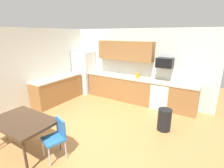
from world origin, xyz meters
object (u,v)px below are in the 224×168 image
(refrigerator, at_px, (84,72))
(chair_near_table, at_px, (56,136))
(oven_range, at_px, (161,95))
(kettle, at_px, (138,76))
(microwave, at_px, (165,63))
(trash_bin, at_px, (164,120))
(dining_table, at_px, (23,122))

(refrigerator, distance_m, chair_near_table, 4.24)
(refrigerator, relative_size, oven_range, 1.95)
(oven_range, xyz_separation_m, kettle, (-0.93, 0.05, 0.56))
(refrigerator, bearing_deg, microwave, 3.03)
(refrigerator, height_order, trash_bin, refrigerator)
(oven_range, relative_size, trash_bin, 1.52)
(dining_table, xyz_separation_m, chair_near_table, (0.78, 0.22, -0.18))
(dining_table, distance_m, chair_near_table, 0.83)
(oven_range, distance_m, chair_near_table, 3.81)
(refrigerator, xyz_separation_m, oven_range, (3.40, 0.08, -0.43))
(trash_bin, bearing_deg, kettle, 134.41)
(dining_table, bearing_deg, refrigerator, 111.50)
(refrigerator, relative_size, dining_table, 1.27)
(refrigerator, relative_size, trash_bin, 2.95)
(refrigerator, xyz_separation_m, chair_near_table, (2.27, -3.56, -0.38))
(dining_table, relative_size, kettle, 7.00)
(chair_near_table, relative_size, trash_bin, 1.42)
(microwave, height_order, chair_near_table, microwave)
(refrigerator, bearing_deg, dining_table, -68.50)
(oven_range, height_order, dining_table, oven_range)
(microwave, relative_size, chair_near_table, 0.64)
(chair_near_table, bearing_deg, refrigerator, 122.52)
(refrigerator, height_order, oven_range, refrigerator)
(microwave, height_order, kettle, microwave)
(oven_range, xyz_separation_m, dining_table, (-1.91, -3.86, 0.23))
(dining_table, height_order, kettle, kettle)
(chair_near_table, bearing_deg, oven_range, 72.78)
(oven_range, bearing_deg, refrigerator, -178.65)
(refrigerator, xyz_separation_m, dining_table, (1.49, -3.78, -0.20))
(refrigerator, height_order, chair_near_table, refrigerator)
(oven_range, height_order, trash_bin, oven_range)
(refrigerator, height_order, dining_table, refrigerator)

